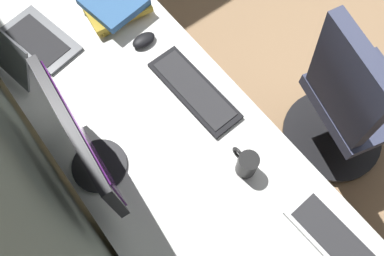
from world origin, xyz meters
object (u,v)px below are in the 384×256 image
at_px(mouse_main, 144,40).
at_px(keyboard_spare, 344,248).
at_px(monitor_primary, 84,143).
at_px(keyboard_main, 194,90).
at_px(drawer_pedestal, 195,211).
at_px(coffee_mug, 247,164).
at_px(laptop_leftmost, 24,44).
at_px(office_chair, 348,107).
at_px(book_stack_near, 115,4).

bearing_deg(mouse_main, keyboard_spare, -177.51).
bearing_deg(monitor_primary, keyboard_main, -85.93).
height_order(drawer_pedestal, monitor_primary, monitor_primary).
relative_size(monitor_primary, mouse_main, 4.54).
bearing_deg(coffee_mug, keyboard_main, -8.02).
relative_size(laptop_leftmost, office_chair, 0.40).
relative_size(monitor_primary, keyboard_main, 1.11).
bearing_deg(office_chair, mouse_main, 42.26).
bearing_deg(coffee_mug, book_stack_near, -1.98).
bearing_deg(keyboard_main, monitor_primary, 94.07).
xyz_separation_m(laptop_leftmost, keyboard_main, (-0.58, -0.43, -0.04)).
xyz_separation_m(laptop_leftmost, keyboard_spare, (-1.35, -0.45, -0.04)).
distance_m(drawer_pedestal, coffee_mug, 0.48).
bearing_deg(keyboard_spare, coffee_mug, 10.60).
height_order(mouse_main, book_stack_near, book_stack_near).
distance_m(laptop_leftmost, keyboard_spare, 1.42).
bearing_deg(keyboard_main, coffee_mug, 171.98).
xyz_separation_m(keyboard_spare, office_chair, (0.38, -0.59, -0.28)).
height_order(mouse_main, coffee_mug, coffee_mug).
xyz_separation_m(coffee_mug, office_chair, (-0.03, -0.67, -0.33)).
bearing_deg(mouse_main, keyboard_main, -176.01).
bearing_deg(office_chair, drawer_pedestal, 85.08).
height_order(coffee_mug, office_chair, office_chair).
height_order(book_stack_near, office_chair, office_chair).
distance_m(laptop_leftmost, mouse_main, 0.48).
distance_m(monitor_primary, laptop_leftmost, 0.64).
distance_m(drawer_pedestal, monitor_primary, 0.71).
relative_size(book_stack_near, office_chair, 0.30).
bearing_deg(office_chair, keyboard_spare, 122.57).
relative_size(keyboard_spare, mouse_main, 4.10).
height_order(keyboard_main, keyboard_spare, same).
xyz_separation_m(keyboard_main, book_stack_near, (0.52, 0.02, 0.03)).
distance_m(laptop_leftmost, book_stack_near, 0.41).
relative_size(keyboard_spare, coffee_mug, 3.78).
bearing_deg(keyboard_spare, monitor_primary, 33.14).
bearing_deg(keyboard_main, book_stack_near, 2.22).
xyz_separation_m(monitor_primary, coffee_mug, (-0.33, -0.41, -0.18)).
bearing_deg(office_chair, coffee_mug, 87.50).
distance_m(drawer_pedestal, office_chair, 0.87).
distance_m(laptop_leftmost, office_chair, 1.46).
distance_m(drawer_pedestal, keyboard_spare, 0.65).
relative_size(laptop_leftmost, keyboard_spare, 0.90).
relative_size(keyboard_main, mouse_main, 4.08).
height_order(keyboard_main, book_stack_near, book_stack_near).
bearing_deg(laptop_leftmost, book_stack_near, -97.14).
xyz_separation_m(drawer_pedestal, keyboard_main, (0.32, -0.24, 0.39)).
relative_size(keyboard_spare, office_chair, 0.44).
bearing_deg(laptop_leftmost, keyboard_main, -143.50).
distance_m(keyboard_main, keyboard_spare, 0.77).
relative_size(drawer_pedestal, keyboard_spare, 1.63).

